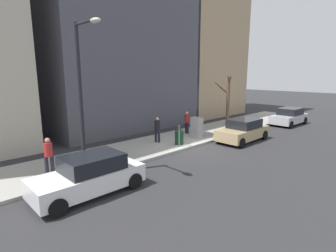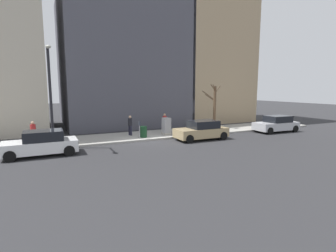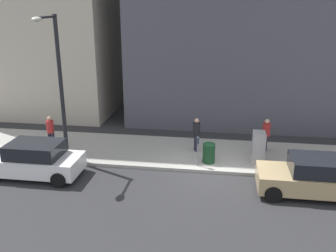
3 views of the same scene
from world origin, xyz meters
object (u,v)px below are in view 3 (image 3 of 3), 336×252
at_px(pedestrian_midblock, 196,133).
at_px(office_block_center, 238,3).
at_px(pedestrian_near_meter, 266,133).
at_px(streetlamp, 58,77).
at_px(parked_car_white, 33,160).
at_px(utility_box, 258,147).
at_px(parked_car_tan, 315,177).
at_px(trash_bin, 209,153).
at_px(parking_meter, 198,148).
at_px(pedestrian_far_corner, 50,130).

height_order(pedestrian_midblock, office_block_center, office_block_center).
bearing_deg(pedestrian_midblock, pedestrian_near_meter, -101.84).
bearing_deg(streetlamp, parked_car_white, 155.17).
distance_m(parked_car_white, utility_box, 9.94).
distance_m(streetlamp, office_block_center, 14.34).
height_order(parked_car_tan, trash_bin, parked_car_tan).
relative_size(parked_car_tan, parking_meter, 3.12).
bearing_deg(trash_bin, streetlamp, 95.30).
relative_size(pedestrian_midblock, pedestrian_far_corner, 1.00).
bearing_deg(pedestrian_far_corner, office_block_center, -109.59).
distance_m(parked_car_white, streetlamp, 3.71).
bearing_deg(streetlamp, parking_meter, -88.45).
distance_m(parked_car_tan, office_block_center, 14.85).
xyz_separation_m(parked_car_tan, pedestrian_far_corner, (2.73, 12.00, 0.35)).
bearing_deg(utility_box, trash_bin, 100.22).
relative_size(parking_meter, trash_bin, 1.50).
distance_m(parked_car_tan, streetlamp, 11.38).
height_order(trash_bin, office_block_center, office_block_center).
relative_size(streetlamp, trash_bin, 7.22).
xyz_separation_m(parked_car_tan, utility_box, (2.52, 1.92, 0.11)).
distance_m(streetlamp, trash_bin, 7.50).
xyz_separation_m(pedestrian_midblock, office_block_center, (9.64, -1.89, 5.98)).
height_order(streetlamp, pedestrian_midblock, streetlamp).
distance_m(utility_box, pedestrian_far_corner, 10.09).
relative_size(streetlamp, pedestrian_midblock, 3.92).
distance_m(trash_bin, office_block_center, 12.80).
bearing_deg(streetlamp, pedestrian_near_meter, -75.92).
bearing_deg(trash_bin, parking_meter, 133.02).
bearing_deg(utility_box, office_block_center, 5.46).
height_order(parked_car_white, streetlamp, streetlamp).
distance_m(streetlamp, pedestrian_midblock, 6.94).
distance_m(parking_meter, pedestrian_midblock, 1.80).
height_order(parked_car_white, pedestrian_midblock, pedestrian_midblock).
height_order(utility_box, streetlamp, streetlamp).
height_order(utility_box, trash_bin, utility_box).
height_order(pedestrian_midblock, pedestrian_far_corner, same).
bearing_deg(office_block_center, streetlamp, 145.87).
bearing_deg(parked_car_tan, pedestrian_near_meter, 21.25).
bearing_deg(utility_box, parked_car_white, 105.07).
bearing_deg(utility_box, pedestrian_far_corner, 88.80).
height_order(parked_car_tan, pedestrian_far_corner, pedestrian_far_corner).
relative_size(streetlamp, office_block_center, 0.46).
bearing_deg(utility_box, pedestrian_near_meter, -18.74).
xyz_separation_m(parking_meter, trash_bin, (0.45, -0.48, -0.38)).
bearing_deg(parked_car_white, parking_meter, -75.98).
xyz_separation_m(streetlamp, trash_bin, (0.62, -6.65, -3.42)).
xyz_separation_m(parked_car_white, trash_bin, (2.18, -7.38, -0.14)).
bearing_deg(pedestrian_midblock, office_block_center, -29.46).
bearing_deg(parked_car_tan, utility_box, 37.57).
distance_m(utility_box, streetlamp, 9.48).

